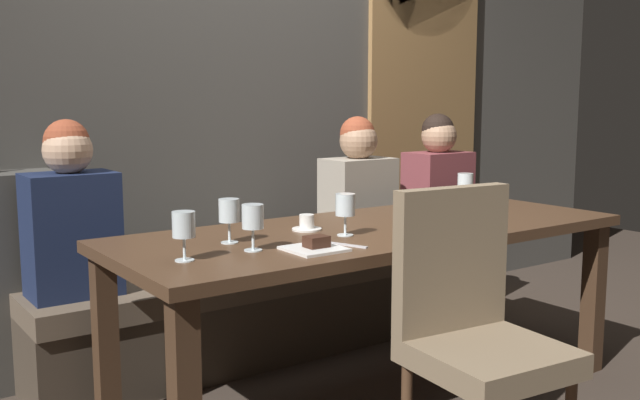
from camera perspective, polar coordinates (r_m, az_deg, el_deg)
name	(u,v)px	position (r m, az deg, el deg)	size (l,w,h in m)	color
ground	(373,396)	(3.22, 4.23, -15.19)	(9.00, 9.00, 0.00)	#382D26
back_wall_tiled	(231,54)	(3.98, -7.05, 11.35)	(6.00, 0.12, 3.00)	#4C4944
arched_door	(424,82)	(4.71, 8.19, 9.17)	(0.90, 0.05, 2.55)	olive
dining_table	(375,247)	(3.02, 4.35, -3.74)	(2.20, 0.84, 0.74)	#412B1C
banquette_bench	(285,307)	(3.67, -2.79, -8.40)	(2.50, 0.44, 0.45)	#40352A
chair_near_side	(472,320)	(2.41, 11.94, -9.26)	(0.48, 0.48, 0.98)	#4C3321
diner_redhead	(71,214)	(3.15, -19.08, -1.02)	(0.36, 0.24, 0.73)	#192342
diner_bearded	(358,189)	(3.81, 3.02, 0.85)	(0.36, 0.24, 0.72)	#9E9384
diner_far_end	(438,181)	(4.19, 9.28, 1.47)	(0.36, 0.24, 0.73)	brown
wine_glass_center_back	(184,226)	(2.39, -10.70, -2.02)	(0.08, 0.08, 0.16)	silver
wine_glass_center_front	(345,206)	(2.78, 2.01, -0.47)	(0.08, 0.08, 0.16)	silver
wine_glass_far_left	(253,218)	(2.52, -5.33, -1.41)	(0.08, 0.08, 0.16)	silver
wine_glass_near_left	(229,213)	(2.66, -7.19, -0.99)	(0.08, 0.08, 0.16)	silver
wine_glass_end_right	(465,183)	(3.60, 11.40, 1.33)	(0.08, 0.08, 0.16)	silver
wine_glass_far_right	(427,210)	(2.72, 8.44, -0.81)	(0.08, 0.08, 0.16)	silver
espresso_cup	(307,224)	(2.91, -1.05, -1.89)	(0.12, 0.12, 0.06)	white
dessert_plate	(315,246)	(2.53, -0.40, -3.67)	(0.19, 0.19, 0.05)	white
fork_on_table	(347,245)	(2.61, 2.13, -3.57)	(0.02, 0.17, 0.01)	silver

